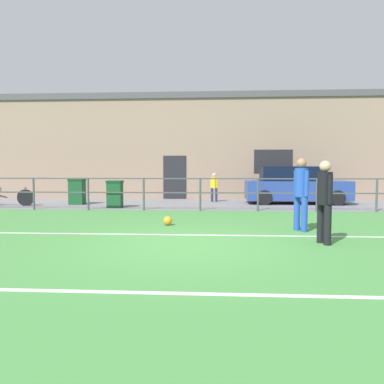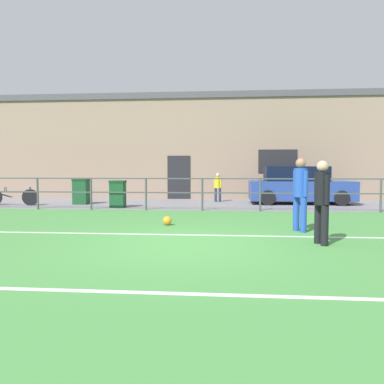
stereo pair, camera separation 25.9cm
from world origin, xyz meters
TOP-DOWN VIEW (x-y plane):
  - ground at (0.00, 0.00)m, footprint 60.00×44.00m
  - field_line_touchline at (0.00, 1.11)m, footprint 36.00×0.11m
  - field_line_hash at (0.00, -2.86)m, footprint 36.00×0.11m
  - pavement_strip at (0.00, 8.50)m, footprint 48.00×5.00m
  - perimeter_fence at (0.00, 6.00)m, footprint 36.07×0.07m
  - clubhouse_facade at (0.00, 12.20)m, footprint 28.00×2.56m
  - player_goalkeeper at (2.67, 0.28)m, footprint 0.29×0.43m
  - player_striker at (2.55, 1.82)m, footprint 0.30×0.42m
  - soccer_ball_match at (-0.70, 2.52)m, footprint 0.24×0.24m
  - spectator_child at (0.46, 9.53)m, footprint 0.34×0.22m
  - parked_car_red at (3.86, 8.91)m, footprint 4.20×1.85m
  - bicycle_parked_0 at (-7.65, 7.17)m, footprint 2.16×0.04m
  - bicycle_parked_1 at (-7.74, 7.20)m, footprint 2.19×0.04m
  - trash_bin_0 at (-5.10, 7.85)m, footprint 0.61×0.52m
  - trash_bin_1 at (-3.21, 6.67)m, footprint 0.56×0.47m

SIDE VIEW (x-z plane):
  - ground at x=0.00m, z-range -0.04..0.00m
  - field_line_touchline at x=0.00m, z-range 0.00..0.00m
  - field_line_hash at x=0.00m, z-range 0.00..0.00m
  - pavement_strip at x=0.00m, z-range 0.00..0.02m
  - soccer_ball_match at x=-0.70m, z-range 0.00..0.24m
  - bicycle_parked_1 at x=-7.74m, z-range -0.01..0.72m
  - bicycle_parked_0 at x=-7.65m, z-range -0.01..0.72m
  - trash_bin_1 at x=-3.21m, z-range 0.02..1.04m
  - trash_bin_0 at x=-5.10m, z-range 0.02..1.08m
  - spectator_child at x=0.46m, z-range 0.11..1.37m
  - perimeter_fence at x=0.00m, z-range 0.17..1.32m
  - parked_car_red at x=3.86m, z-range -0.02..1.53m
  - player_goalkeeper at x=2.67m, z-range 0.11..1.74m
  - player_striker at x=2.55m, z-range 0.12..1.83m
  - clubhouse_facade at x=0.00m, z-range 0.01..5.14m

